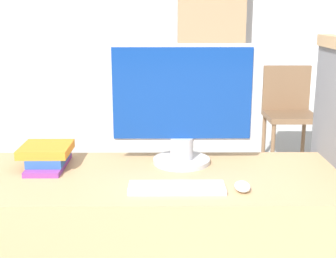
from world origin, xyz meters
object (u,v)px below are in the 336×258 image
at_px(monitor, 182,105).
at_px(mouse, 242,186).
at_px(book_stack, 47,156).
at_px(keyboard, 177,188).
at_px(far_chair, 289,108).

distance_m(monitor, mouse, 0.45).
distance_m(mouse, book_stack, 0.81).
bearing_deg(keyboard, book_stack, 153.00).
bearing_deg(keyboard, monitor, 84.72).
height_order(mouse, far_chair, far_chair).
relative_size(monitor, book_stack, 2.21).
bearing_deg(far_chair, keyboard, -81.11).
xyz_separation_m(book_stack, far_chair, (1.63, 2.36, -0.28)).
xyz_separation_m(monitor, far_chair, (1.07, 2.32, -0.48)).
relative_size(keyboard, book_stack, 1.29).
bearing_deg(far_chair, mouse, -76.54).
xyz_separation_m(keyboard, book_stack, (-0.53, 0.27, 0.04)).
height_order(book_stack, far_chair, far_chair).
bearing_deg(far_chair, monitor, -83.19).
bearing_deg(keyboard, mouse, -2.82).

